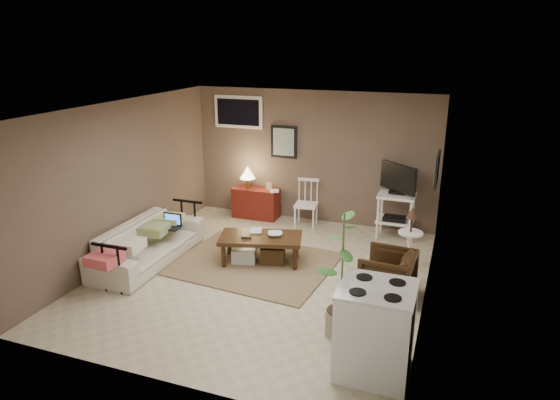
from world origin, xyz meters
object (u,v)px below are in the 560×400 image
at_px(sofa, 148,237).
at_px(side_table, 411,231).
at_px(potted_plant, 342,271).
at_px(red_console, 255,200).
at_px(armchair, 388,272).
at_px(spindle_chair, 306,205).
at_px(coffee_table, 260,247).
at_px(tv_stand, 396,199).
at_px(stove, 375,330).

bearing_deg(sofa, side_table, -73.37).
xyz_separation_m(side_table, potted_plant, (-0.54, -2.07, 0.21)).
distance_m(red_console, armchair, 3.59).
height_order(side_table, armchair, side_table).
relative_size(spindle_chair, armchair, 1.27).
bearing_deg(coffee_table, red_console, 114.78).
height_order(red_console, side_table, red_console).
bearing_deg(coffee_table, tv_stand, 44.54).
bearing_deg(sofa, armchair, -87.19).
bearing_deg(spindle_chair, armchair, -49.95).
relative_size(side_table, armchair, 1.41).
xyz_separation_m(spindle_chair, armchair, (1.77, -2.10, -0.06)).
bearing_deg(spindle_chair, coffee_table, -96.07).
relative_size(sofa, spindle_chair, 2.39).
bearing_deg(armchair, red_console, -123.42).
relative_size(coffee_table, red_console, 1.35).
height_order(armchair, potted_plant, potted_plant).
relative_size(sofa, potted_plant, 1.36).
distance_m(spindle_chair, tv_stand, 1.61).
bearing_deg(side_table, red_console, 156.83).
distance_m(red_console, side_table, 3.27).
height_order(tv_stand, potted_plant, potted_plant).
distance_m(tv_stand, side_table, 1.21).
xyz_separation_m(coffee_table, armchair, (1.95, -0.36, 0.08)).
height_order(sofa, spindle_chair, spindle_chair).
bearing_deg(side_table, coffee_table, -164.60).
relative_size(red_console, tv_stand, 0.77).
distance_m(tv_stand, stove, 3.78).
bearing_deg(red_console, potted_plant, -53.79).
bearing_deg(side_table, spindle_chair, 149.26).
xyz_separation_m(sofa, potted_plant, (3.21, -0.95, 0.40)).
bearing_deg(tv_stand, sofa, -146.13).
xyz_separation_m(red_console, tv_stand, (2.63, -0.13, 0.34)).
bearing_deg(coffee_table, potted_plant, -42.97).
bearing_deg(spindle_chair, side_table, -30.74).
bearing_deg(sofa, coffee_table, -71.77).
xyz_separation_m(red_console, armchair, (2.81, -2.23, -0.00)).
relative_size(sofa, tv_stand, 1.60).
bearing_deg(red_console, armchair, -38.33).
height_order(side_table, stove, stove).
bearing_deg(stove, coffee_table, 135.61).
height_order(sofa, tv_stand, tv_stand).
bearing_deg(sofa, spindle_chair, -38.37).
bearing_deg(tv_stand, spindle_chair, 179.78).
xyz_separation_m(side_table, stove, (-0.07, -2.61, -0.11)).
xyz_separation_m(armchair, stove, (0.11, -1.66, 0.14)).
xyz_separation_m(red_console, potted_plant, (2.45, -3.35, 0.46)).
height_order(sofa, potted_plant, potted_plant).
xyz_separation_m(sofa, tv_stand, (3.38, 2.27, 0.28)).
xyz_separation_m(coffee_table, stove, (2.06, -2.02, 0.22)).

